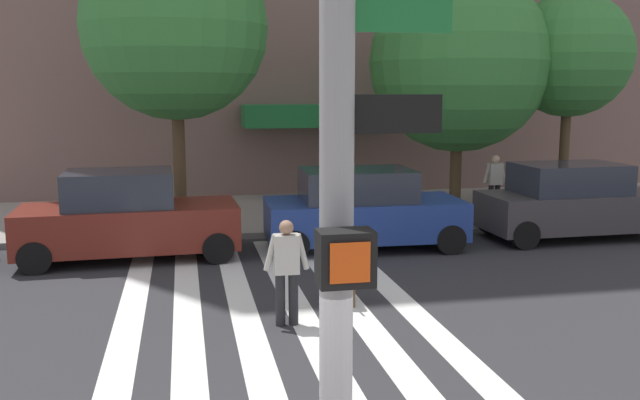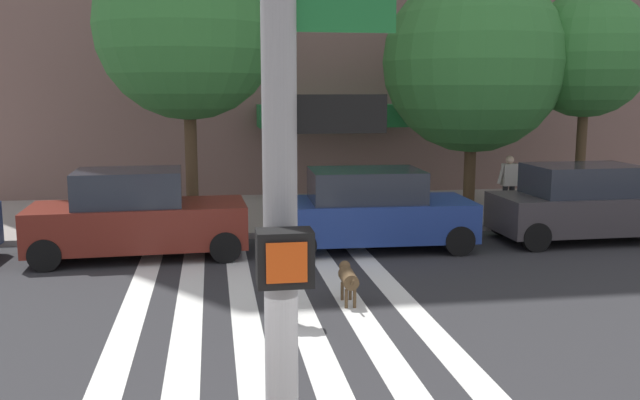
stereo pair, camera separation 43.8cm
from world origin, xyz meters
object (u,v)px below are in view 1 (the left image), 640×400
Objects in this scene: pedestrian_dog_walker at (287,266)px; dog_on_leash at (346,277)px; traffic_light_pole at (341,100)px; pedestrian_bystander at (495,181)px; street_tree_middle at (459,62)px; parked_car_behind_first at (127,218)px; street_tree_nearest at (175,27)px; parked_car_fourth_in_line at (573,202)px; street_tree_further at (570,56)px; parked_car_third_in_line at (362,210)px.

pedestrian_dog_walker is 1.54m from dog_on_leash.
traffic_light_pole reaches higher than pedestrian_bystander.
traffic_light_pole is 0.87× the size of street_tree_middle.
street_tree_nearest is at bearing 67.68° from parked_car_behind_first.
street_tree_nearest reaches higher than pedestrian_dog_walker.
street_tree_middle is at bearing 53.22° from pedestrian_dog_walker.
traffic_light_pole is at bearing -103.98° from dog_on_leash.
pedestrian_bystander is at bearing 105.65° from parked_car_fourth_in_line.
street_tree_further is at bearing -10.99° from street_tree_middle.
pedestrian_dog_walker is at bearing -60.54° from parked_car_behind_first.
parked_car_fourth_in_line reaches higher than parked_car_third_in_line.
dog_on_leash is (-1.30, -3.86, -0.44)m from parked_car_third_in_line.
street_tree_nearest is 7.01× the size of dog_on_leash.
parked_car_fourth_in_line is at bearing 53.38° from traffic_light_pole.
pedestrian_bystander is at bearing 15.46° from parked_car_behind_first.
parked_car_third_in_line is 0.74× the size of street_tree_further.
traffic_light_pole is 1.29× the size of parked_car_third_in_line.
pedestrian_dog_walker is at bearing 83.88° from traffic_light_pole.
parked_car_behind_first is at bearing -164.54° from pedestrian_bystander.
parked_car_behind_first reaches higher than parked_car_fourth_in_line.
pedestrian_dog_walker is at bearing -142.01° from dog_on_leash.
street_tree_nearest reaches higher than parked_car_third_in_line.
street_tree_nearest is (-4.04, 2.70, 4.20)m from parked_car_third_in_line.
parked_car_behind_first is at bearing 134.88° from dog_on_leash.
street_tree_nearest is 8.48m from dog_on_leash.
street_tree_further is at bearing 4.51° from pedestrian_bystander.
dog_on_leash is (1.86, 7.46, -3.08)m from traffic_light_pole.
street_tree_nearest is at bearing -179.24° from street_tree_further.
parked_car_fourth_in_line is 4.81m from street_tree_further.
street_tree_nearest reaches higher than parked_car_fourth_in_line.
parked_car_fourth_in_line is at bearing 0.01° from parked_car_behind_first.
street_tree_nearest reaches higher than dog_on_leash.
street_tree_nearest is 4.40× the size of pedestrian_bystander.
dog_on_leash is at bearing -67.37° from street_tree_nearest.
dog_on_leash is at bearing -45.12° from parked_car_behind_first.
parked_car_third_in_line is 5.24m from pedestrian_bystander.
street_tree_further is (6.67, 2.84, 3.62)m from parked_car_third_in_line.
pedestrian_bystander is at bearing -0.20° from street_tree_nearest.
street_tree_further is 11.18m from dog_on_leash.
parked_car_third_in_line is 2.73× the size of pedestrian_bystander.
street_tree_nearest is 7.77m from street_tree_middle.
parked_car_behind_first is 5.46m from dog_on_leash.
street_tree_middle is 4.07× the size of pedestrian_dog_walker.
traffic_light_pole reaches higher than parked_car_third_in_line.
pedestrian_bystander is (-0.75, 2.67, 0.19)m from parked_car_fourth_in_line.
street_tree_middle reaches higher than parked_car_fourth_in_line.
street_tree_middle is 9.63m from dog_on_leash.
traffic_light_pole is at bearing -86.42° from street_tree_nearest.
street_tree_middle reaches higher than pedestrian_dog_walker.
street_tree_further is (3.01, -0.58, 0.18)m from street_tree_middle.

